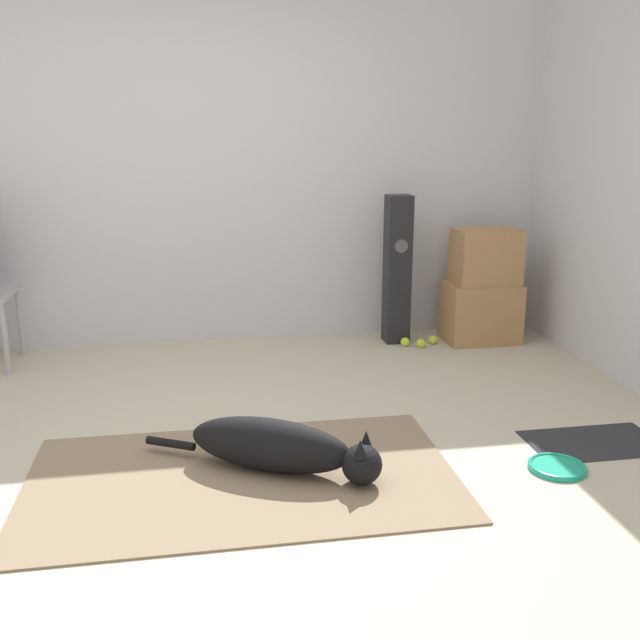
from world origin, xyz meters
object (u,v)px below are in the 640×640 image
at_px(cardboard_box_upper, 486,257).
at_px(tennis_ball_by_boxes, 433,340).
at_px(floor_speaker, 397,270).
at_px(frisbee, 557,467).
at_px(cardboard_box_lower, 480,312).
at_px(dog, 281,447).
at_px(tennis_ball_loose_on_carpet, 421,343).
at_px(tennis_ball_near_speaker, 405,342).

distance_m(cardboard_box_upper, tennis_ball_by_boxes, 0.71).
height_order(floor_speaker, tennis_ball_by_boxes, floor_speaker).
relative_size(floor_speaker, tennis_ball_by_boxes, 16.21).
height_order(frisbee, cardboard_box_lower, cardboard_box_lower).
distance_m(dog, floor_speaker, 2.25).
bearing_deg(tennis_ball_loose_on_carpet, tennis_ball_near_speaker, 151.72).
bearing_deg(dog, tennis_ball_loose_on_carpet, 54.91).
xyz_separation_m(cardboard_box_upper, tennis_ball_loose_on_carpet, (-0.49, -0.09, -0.60)).
relative_size(dog, cardboard_box_lower, 2.00).
bearing_deg(frisbee, tennis_ball_loose_on_carpet, 91.50).
bearing_deg(dog, frisbee, -8.10).
relative_size(cardboard_box_upper, tennis_ball_loose_on_carpet, 6.86).
xyz_separation_m(dog, frisbee, (1.27, -0.18, -0.12)).
height_order(cardboard_box_lower, tennis_ball_by_boxes, cardboard_box_lower).
distance_m(floor_speaker, tennis_ball_by_boxes, 0.57).
height_order(cardboard_box_upper, tennis_ball_by_boxes, cardboard_box_upper).
relative_size(tennis_ball_near_speaker, tennis_ball_loose_on_carpet, 1.00).
xyz_separation_m(cardboard_box_lower, tennis_ball_loose_on_carpet, (-0.48, -0.10, -0.18)).
xyz_separation_m(tennis_ball_by_boxes, tennis_ball_near_speaker, (-0.22, -0.02, 0.00)).
bearing_deg(tennis_ball_near_speaker, dog, -121.98).
bearing_deg(dog, tennis_ball_by_boxes, 53.58).
height_order(dog, cardboard_box_upper, cardboard_box_upper).
bearing_deg(cardboard_box_lower, cardboard_box_upper, -39.30).
xyz_separation_m(tennis_ball_by_boxes, tennis_ball_loose_on_carpet, (-0.11, -0.07, 0.00)).
distance_m(frisbee, tennis_ball_by_boxes, 1.98).
distance_m(floor_speaker, tennis_ball_loose_on_carpet, 0.56).
xyz_separation_m(tennis_ball_near_speaker, tennis_ball_loose_on_carpet, (0.10, -0.05, 0.00)).
relative_size(floor_speaker, tennis_ball_near_speaker, 16.21).
distance_m(cardboard_box_lower, tennis_ball_loose_on_carpet, 0.52).
height_order(frisbee, tennis_ball_near_speaker, tennis_ball_near_speaker).
xyz_separation_m(frisbee, tennis_ball_loose_on_carpet, (-0.05, 1.91, 0.02)).
distance_m(dog, tennis_ball_near_speaker, 2.11).
bearing_deg(dog, floor_speaker, 60.71).
height_order(frisbee, cardboard_box_upper, cardboard_box_upper).
xyz_separation_m(cardboard_box_upper, tennis_ball_near_speaker, (-0.59, -0.04, -0.60)).
bearing_deg(frisbee, floor_speaker, 95.02).
bearing_deg(cardboard_box_lower, tennis_ball_near_speaker, -175.60).
bearing_deg(floor_speaker, frisbee, -84.98).
bearing_deg(cardboard_box_lower, dog, -132.81).
bearing_deg(cardboard_box_upper, tennis_ball_near_speaker, -176.58).
bearing_deg(tennis_ball_near_speaker, frisbee, -85.59).
distance_m(dog, tennis_ball_loose_on_carpet, 2.12).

